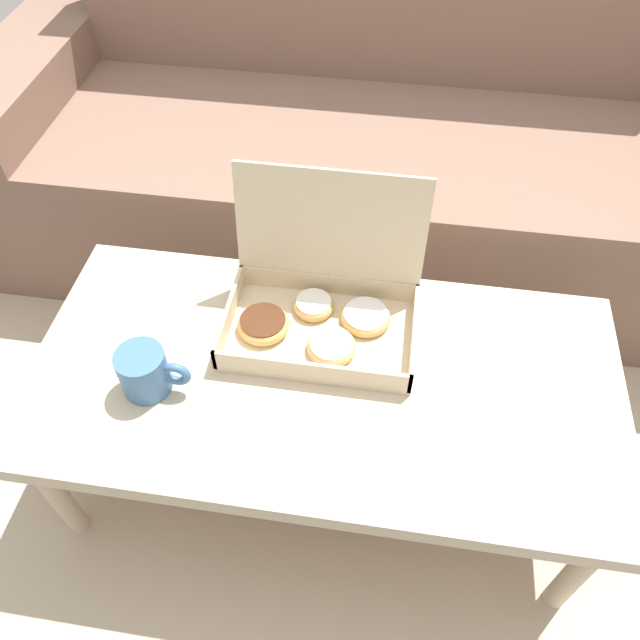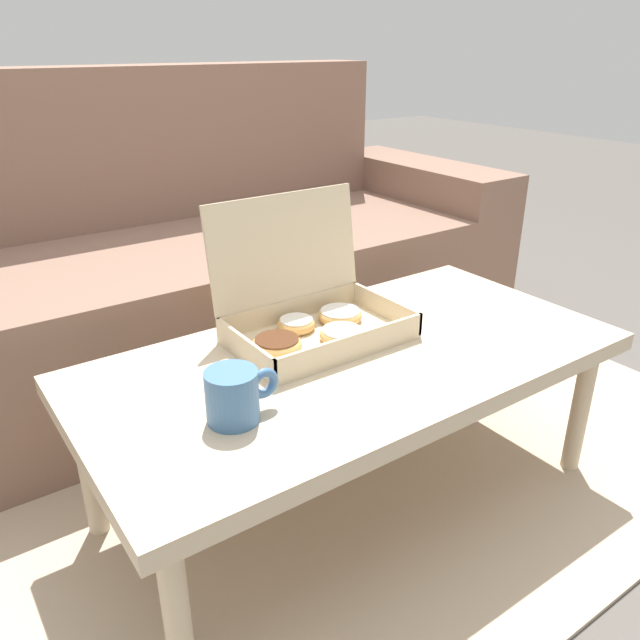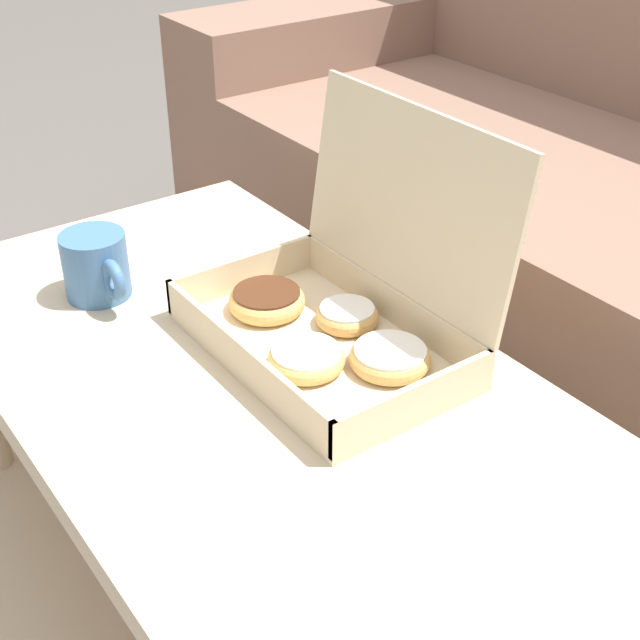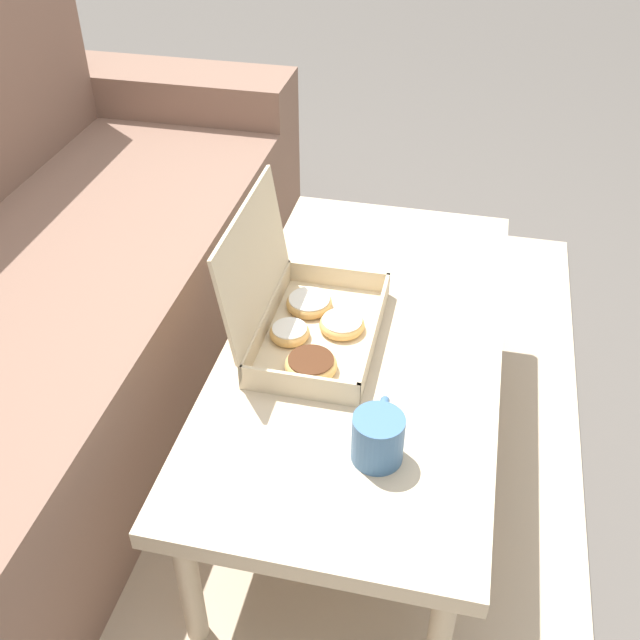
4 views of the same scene
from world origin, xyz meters
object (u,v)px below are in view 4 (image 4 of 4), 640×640
at_px(coffee_table, 365,351).
at_px(pastry_box, 304,317).
at_px(coffee_mug, 378,437).
at_px(couch, 12,312).

bearing_deg(coffee_table, pastry_box, 101.73).
relative_size(coffee_table, coffee_mug, 8.35).
bearing_deg(coffee_mug, coffee_table, 13.42).
xyz_separation_m(couch, coffee_table, (0.00, -0.88, 0.04)).
height_order(couch, coffee_table, couch).
distance_m(couch, coffee_table, 0.88).
distance_m(couch, pastry_box, 0.76).
relative_size(couch, coffee_mug, 15.49).
bearing_deg(coffee_mug, pastry_box, 34.78).
bearing_deg(couch, coffee_table, -90.00).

